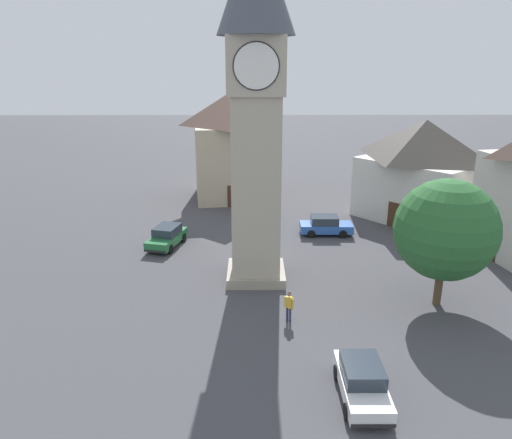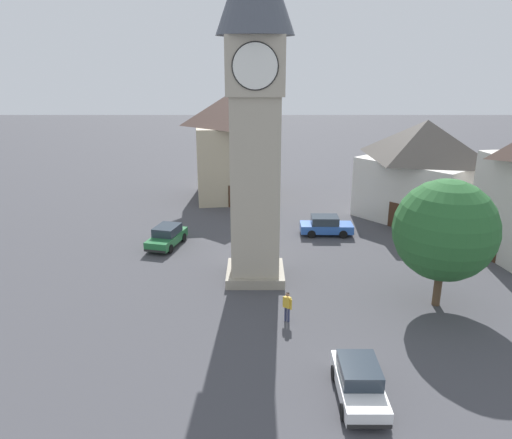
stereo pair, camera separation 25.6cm
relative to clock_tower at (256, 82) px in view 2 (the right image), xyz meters
name	(u,v)px [view 2 (the right image)]	position (x,y,z in m)	size (l,w,h in m)	color
ground_plane	(256,277)	(0.00, 0.00, -12.00)	(200.00, 200.00, 0.00)	#424247
clock_tower	(256,82)	(0.00, 0.00, 0.00)	(4.35, 4.35, 20.55)	gray
car_blue_kerb	(360,382)	(4.21, -11.58, -11.24)	(1.84, 4.14, 1.53)	white
car_silver_kerb	(327,226)	(5.58, 8.06, -11.24)	(4.16, 1.88, 1.53)	#2D5BB7
car_red_corner	(168,236)	(-6.58, 5.59, -11.24)	(2.66, 4.42, 1.53)	#236B38
pedestrian	(288,304)	(1.68, -5.46, -10.99)	(0.46, 0.39, 1.69)	#2D3351
tree	(446,230)	(10.21, -3.62, -7.54)	(5.55, 5.55, 7.25)	brown
building_shop_left	(424,170)	(14.26, 12.27, -7.63)	(12.06, 12.25, 8.54)	beige
building_terrace_right	(231,146)	(-2.48, 19.41, -6.78)	(7.88, 8.45, 10.25)	tan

